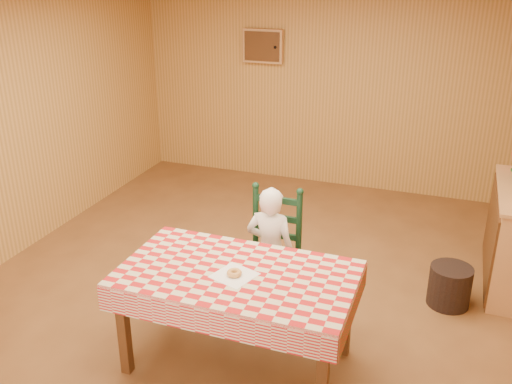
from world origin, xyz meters
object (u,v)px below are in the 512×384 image
at_px(ladder_chair, 272,254).
at_px(storage_bin, 450,286).
at_px(seated_child, 270,251).
at_px(dining_table, 237,282).

bearing_deg(ladder_chair, storage_bin, 20.92).
bearing_deg(ladder_chair, seated_child, -90.00).
bearing_deg(dining_table, ladder_chair, 90.00).
relative_size(dining_table, storage_bin, 4.61).
distance_m(dining_table, storage_bin, 2.02).
distance_m(dining_table, ladder_chair, 0.81).
height_order(dining_table, storage_bin, dining_table).
xyz_separation_m(dining_table, ladder_chair, (0.00, 0.79, -0.18)).
bearing_deg(storage_bin, ladder_chair, -159.08).
bearing_deg(seated_child, storage_bin, -157.11).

